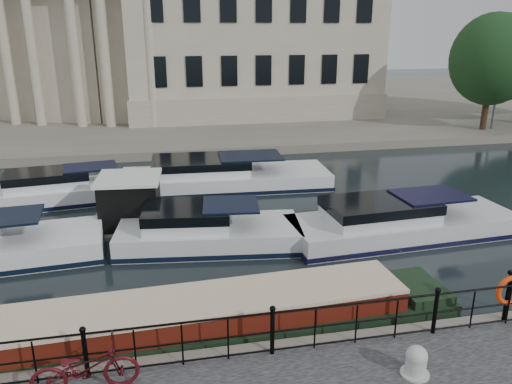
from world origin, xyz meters
TOP-DOWN VIEW (x-y plane):
  - ground_plane at (0.00, 0.00)m, footprint 160.00×160.00m
  - far_bank at (0.00, 39.00)m, footprint 120.00×42.00m
  - railing at (0.00, -2.25)m, footprint 24.14×0.14m
  - civic_building at (-1.00, 34.71)m, footprint 53.55×31.84m
  - bicycle at (-3.96, -2.71)m, footprint 2.15×0.86m
  - mooring_bollard at (2.81, -3.57)m, footprint 0.61×0.61m
  - life_ring_post at (6.06, -2.17)m, footprint 0.84×0.21m
  - narrowboat at (-2.33, -0.68)m, footprint 15.43×2.75m
  - harbour_hut at (-3.41, 7.50)m, footprint 3.49×3.00m
  - cabin_cruisers at (-1.22, 7.98)m, footprint 24.01×11.05m

SIDE VIEW (x-z plane):
  - ground_plane at x=0.00m, z-range 0.00..0.00m
  - far_bank at x=0.00m, z-range 0.00..0.55m
  - narrowboat at x=-2.33m, z-range -0.42..1.15m
  - cabin_cruisers at x=-1.22m, z-range -0.63..1.36m
  - mooring_bollard at x=2.81m, z-range 0.53..1.22m
  - harbour_hut at x=-3.41m, z-range -0.15..2.05m
  - bicycle at x=-3.96m, z-range 0.55..1.66m
  - railing at x=0.00m, z-range 0.59..1.81m
  - life_ring_post at x=6.06m, z-range 0.72..2.09m
  - civic_building at x=-1.00m, z-range -1.39..15.46m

